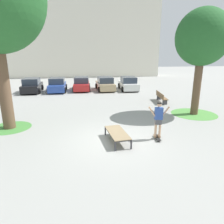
% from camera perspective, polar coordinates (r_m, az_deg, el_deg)
% --- Properties ---
extents(ground_plane, '(120.00, 120.00, 0.00)m').
position_cam_1_polar(ground_plane, '(9.63, 0.36, -7.77)').
color(ground_plane, '#999993').
extents(building_facade, '(33.28, 4.00, 13.88)m').
position_cam_1_polar(building_facade, '(38.97, -12.65, 19.98)').
color(building_facade, silver).
rests_on(building_facade, ground).
extents(skate_box, '(0.95, 1.97, 0.46)m').
position_cam_1_polar(skate_box, '(9.26, 1.49, -5.99)').
color(skate_box, '#38383D').
rests_on(skate_box, ground).
extents(skateboard, '(0.31, 0.82, 0.09)m').
position_cam_1_polar(skateboard, '(9.87, 12.71, -7.09)').
color(skateboard, black).
rests_on(skateboard, ground).
extents(skater, '(1.00, 0.32, 1.69)m').
position_cam_1_polar(skater, '(9.54, 13.07, -1.57)').
color(skater, tan).
rests_on(skater, skateboard).
extents(grass_patch_near_left, '(2.26, 2.26, 0.01)m').
position_cam_1_polar(grass_patch_near_left, '(12.47, -27.00, -3.98)').
color(grass_patch_near_left, '#47893D').
rests_on(grass_patch_near_left, ground).
extents(tree_near_right, '(3.31, 3.31, 6.67)m').
position_cam_1_polar(tree_near_right, '(14.32, 24.31, 18.52)').
color(tree_near_right, brown).
rests_on(tree_near_right, ground).
extents(grass_patch_near_right, '(3.01, 3.01, 0.01)m').
position_cam_1_polar(grass_patch_near_right, '(14.79, 22.21, -0.49)').
color(grass_patch_near_right, '#519342').
rests_on(grass_patch_near_right, ground).
extents(car_black, '(2.03, 4.26, 1.50)m').
position_cam_1_polar(car_black, '(23.51, -21.75, 6.95)').
color(car_black, black).
rests_on(car_black, ground).
extents(car_blue, '(1.95, 4.22, 1.50)m').
position_cam_1_polar(car_blue, '(23.08, -15.26, 7.37)').
color(car_blue, '#28479E').
rests_on(car_blue, ground).
extents(car_red, '(2.03, 4.26, 1.50)m').
position_cam_1_polar(car_red, '(23.34, -8.63, 7.83)').
color(car_red, red).
rests_on(car_red, ground).
extents(car_tan, '(2.03, 4.26, 1.50)m').
position_cam_1_polar(car_tan, '(23.13, -1.96, 7.92)').
color(car_tan, tan).
rests_on(car_tan, ground).
extents(car_white, '(2.06, 4.27, 1.50)m').
position_cam_1_polar(car_white, '(23.37, 4.64, 7.96)').
color(car_white, silver).
rests_on(car_white, ground).
extents(park_bench, '(0.76, 2.44, 0.83)m').
position_cam_1_polar(park_bench, '(17.65, 13.82, 4.21)').
color(park_bench, brown).
rests_on(park_bench, ground).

